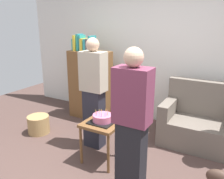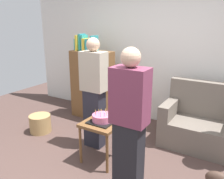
# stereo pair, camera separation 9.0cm
# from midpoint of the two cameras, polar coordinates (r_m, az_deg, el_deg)

# --- Properties ---
(ground_plane) EXTENTS (8.00, 8.00, 0.00)m
(ground_plane) POSITION_cam_midpoint_polar(r_m,az_deg,el_deg) (3.08, -2.81, -20.73)
(ground_plane) COLOR #4C3833
(wall_back) EXTENTS (6.00, 0.10, 2.70)m
(wall_back) POSITION_cam_midpoint_polar(r_m,az_deg,el_deg) (4.35, 11.79, 9.43)
(wall_back) COLOR silver
(wall_back) RESTS_ON ground_plane
(couch) EXTENTS (1.10, 0.70, 0.96)m
(couch) POSITION_cam_midpoint_polar(r_m,az_deg,el_deg) (3.88, 19.69, -7.63)
(couch) COLOR #6B6056
(couch) RESTS_ON ground_plane
(bookshelf) EXTENTS (0.80, 0.36, 1.61)m
(bookshelf) POSITION_cam_midpoint_polar(r_m,az_deg,el_deg) (4.56, -5.89, 1.56)
(bookshelf) COLOR brown
(bookshelf) RESTS_ON ground_plane
(side_table) EXTENTS (0.48, 0.48, 0.57)m
(side_table) POSITION_cam_midpoint_polar(r_m,az_deg,el_deg) (3.18, -3.08, -9.23)
(side_table) COLOR brown
(side_table) RESTS_ON ground_plane
(birthday_cake) EXTENTS (0.32, 0.32, 0.17)m
(birthday_cake) POSITION_cam_midpoint_polar(r_m,az_deg,el_deg) (3.13, -3.12, -7.01)
(birthday_cake) COLOR black
(birthday_cake) RESTS_ON side_table
(person_blowing_candles) EXTENTS (0.36, 0.22, 1.63)m
(person_blowing_candles) POSITION_cam_midpoint_polar(r_m,az_deg,el_deg) (3.44, -5.17, -1.00)
(person_blowing_candles) COLOR #23232D
(person_blowing_candles) RESTS_ON ground_plane
(person_holding_cake) EXTENTS (0.36, 0.22, 1.63)m
(person_holding_cake) POSITION_cam_midpoint_polar(r_m,az_deg,el_deg) (2.40, 3.72, -9.03)
(person_holding_cake) COLOR black
(person_holding_cake) RESTS_ON ground_plane
(wicker_basket) EXTENTS (0.36, 0.36, 0.30)m
(wicker_basket) POSITION_cam_midpoint_polar(r_m,az_deg,el_deg) (4.26, -17.86, -8.01)
(wicker_basket) COLOR #A88451
(wicker_basket) RESTS_ON ground_plane
(handbag) EXTENTS (0.28, 0.14, 0.20)m
(handbag) POSITION_cam_midpoint_polar(r_m,az_deg,el_deg) (3.17, 23.50, -18.91)
(handbag) COLOR #473328
(handbag) RESTS_ON ground_plane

